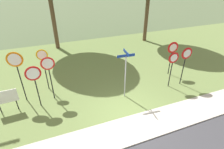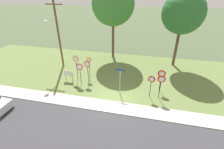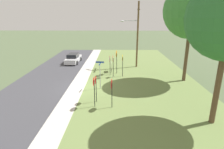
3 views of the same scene
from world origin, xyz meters
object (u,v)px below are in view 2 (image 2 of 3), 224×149
Objects in this scene: street_name_post at (120,78)px; yield_sign_far_left at (161,76)px; oak_tree_right at (183,13)px; stop_sign_far_left at (89,63)px; oak_tree_left at (113,4)px; yield_sign_near_left at (151,82)px; stop_sign_near_left at (80,69)px; stop_sign_near_right at (76,62)px; yield_sign_near_right at (161,82)px; stop_sign_far_center at (87,67)px; notice_board at (69,74)px; utility_pole at (57,31)px.

yield_sign_far_left is at bearing 22.22° from street_name_post.
oak_tree_right is (2.03, 6.79, 4.96)m from yield_sign_far_left.
oak_tree_right is at bearing 35.93° from stop_sign_far_left.
oak_tree_left reaches higher than yield_sign_far_left.
yield_sign_far_left reaches higher than yield_sign_near_left.
stop_sign_near_left is 13.66m from oak_tree_right.
stop_sign_near_right is 9.26m from yield_sign_near_right.
stop_sign_far_center is at bearing -145.16° from oak_tree_right.
stop_sign_near_right reaches higher than stop_sign_near_left.
oak_tree_right is (9.76, 6.79, 4.85)m from stop_sign_far_center.
yield_sign_near_right is at bearing -10.17° from stop_sign_far_center.
stop_sign_far_center is 1.03× the size of yield_sign_near_right.
stop_sign_far_center reaches higher than notice_board.
stop_sign_near_left is 6.13m from utility_pole.
stop_sign_far_left is 0.28× the size of oak_tree_right.
stop_sign_near_left is 0.93× the size of stop_sign_far_center.
oak_tree_right is at bearing 28.39° from stop_sign_near_left.
street_name_post is 10.07m from utility_pole.
stop_sign_far_left is at bearing 31.31° from notice_board.
yield_sign_near_right reaches higher than notice_board.
yield_sign_far_left is 0.27× the size of utility_pole.
yield_sign_near_right is at bearing 0.15° from yield_sign_near_left.
utility_pole is (-11.56, 4.40, 3.03)m from yield_sign_near_left.
stop_sign_near_right is 9.51m from oak_tree_left.
utility_pole is (-4.79, 3.09, 2.87)m from stop_sign_far_center.
oak_tree_left is (1.82, 8.30, 5.67)m from stop_sign_near_left.
stop_sign_near_right is at bearing 126.24° from stop_sign_near_left.
stop_sign_far_left is 12.47m from oak_tree_right.
yield_sign_near_left is 12.73m from utility_pole.
yield_sign_near_right reaches higher than stop_sign_near_left.
yield_sign_near_right is 1.97× the size of notice_board.
stop_sign_far_left is 0.25× the size of oak_tree_left.
yield_sign_far_left is at bearing -0.09° from stop_sign_far_center.
stop_sign_far_center reaches higher than stop_sign_near_left.
utility_pole is 15.14m from oak_tree_right.
oak_tree_right reaches higher than utility_pole.
notice_board is (2.57, -3.35, -3.89)m from utility_pole.
stop_sign_far_center is 9.71m from oak_tree_left.
yield_sign_near_left is at bearing -20.84° from utility_pole.
oak_tree_right is at bearing 34.78° from stop_sign_far_center.
yield_sign_far_left is 0.23× the size of oak_tree_left.
notice_board is at bearing 176.55° from street_name_post.
stop_sign_near_left is at bearing 175.37° from street_name_post.
stop_sign_far_left is (0.52, 1.49, 0.12)m from stop_sign_near_left.
stop_sign_far_left is 1.05× the size of yield_sign_near_right.
stop_sign_near_left reaches higher than notice_board.
oak_tree_left reaches higher than stop_sign_far_center.
notice_board is 0.12× the size of oak_tree_left.
notice_board is at bearing 176.79° from yield_sign_near_left.
utility_pole reaches higher than yield_sign_far_left.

